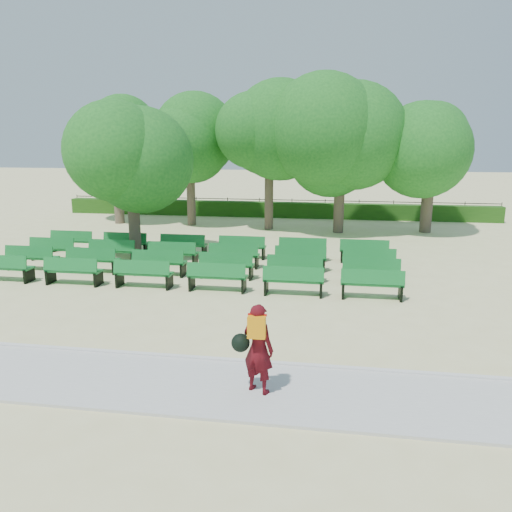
# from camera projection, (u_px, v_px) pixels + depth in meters

# --- Properties ---
(ground) EXTENTS (120.00, 120.00, 0.00)m
(ground) POSITION_uv_depth(u_px,v_px,m) (225.00, 280.00, 16.78)
(ground) COLOR beige
(paving) EXTENTS (30.00, 2.20, 0.06)m
(paving) POSITION_uv_depth(u_px,v_px,m) (142.00, 382.00, 9.66)
(paving) COLOR beige
(paving) RESTS_ON ground
(curb) EXTENTS (30.00, 0.12, 0.10)m
(curb) POSITION_uv_depth(u_px,v_px,m) (162.00, 356.00, 10.76)
(curb) COLOR silver
(curb) RESTS_ON ground
(hedge) EXTENTS (26.00, 0.70, 0.90)m
(hedge) POSITION_uv_depth(u_px,v_px,m) (275.00, 210.00, 30.13)
(hedge) COLOR #214F14
(hedge) RESTS_ON ground
(fence) EXTENTS (26.00, 0.10, 1.02)m
(fence) POSITION_uv_depth(u_px,v_px,m) (275.00, 216.00, 30.62)
(fence) COLOR black
(fence) RESTS_ON ground
(tree_line) EXTENTS (21.80, 6.80, 7.04)m
(tree_line) POSITION_uv_depth(u_px,v_px,m) (266.00, 228.00, 26.39)
(tree_line) COLOR #1F6B1F
(tree_line) RESTS_ON ground
(bench_array) EXTENTS (1.86, 0.67, 1.15)m
(bench_array) POSITION_uv_depth(u_px,v_px,m) (198.00, 268.00, 17.88)
(bench_array) COLOR #13712C
(bench_array) RESTS_ON ground
(tree_among) EXTENTS (4.05, 4.05, 5.75)m
(tree_among) POSITION_uv_depth(u_px,v_px,m) (131.00, 158.00, 18.90)
(tree_among) COLOR brown
(tree_among) RESTS_ON ground
(person) EXTENTS (0.85, 0.62, 1.70)m
(person) POSITION_uv_depth(u_px,v_px,m) (257.00, 347.00, 9.05)
(person) COLOR #4A0A11
(person) RESTS_ON ground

